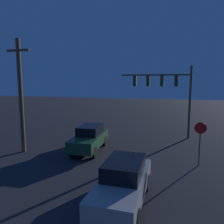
{
  "coord_description": "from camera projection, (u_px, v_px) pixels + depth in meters",
  "views": [
    {
      "loc": [
        3.7,
        -0.46,
        4.81
      ],
      "look_at": [
        0.0,
        13.0,
        2.83
      ],
      "focal_mm": 35.0,
      "sensor_mm": 36.0,
      "label": 1
    }
  ],
  "objects": [
    {
      "name": "traffic_signal_mast",
      "position": [
        167.0,
        88.0,
        18.4
      ],
      "size": [
        5.88,
        0.3,
        6.06
      ],
      "color": "brown",
      "rests_on": "ground_plane"
    },
    {
      "name": "car_far",
      "position": [
        90.0,
        138.0,
        15.21
      ],
      "size": [
        1.91,
        4.5,
        1.73
      ],
      "rotation": [
        0.0,
        0.0,
        3.2
      ],
      "color": "#1E4728",
      "rests_on": "ground_plane"
    },
    {
      "name": "stop_sign",
      "position": [
        200.0,
        136.0,
        12.26
      ],
      "size": [
        0.66,
        0.07,
        2.54
      ],
      "color": "brown",
      "rests_on": "ground_plane"
    },
    {
      "name": "car_near",
      "position": [
        123.0,
        182.0,
        8.54
      ],
      "size": [
        1.76,
        4.43,
        1.73
      ],
      "rotation": [
        0.0,
        0.0,
        3.13
      ],
      "color": "#99999E",
      "rests_on": "ground_plane"
    },
    {
      "name": "utility_pole",
      "position": [
        21.0,
        95.0,
        14.47
      ],
      "size": [
        1.67,
        0.28,
        7.53
      ],
      "color": "brown",
      "rests_on": "ground_plane"
    }
  ]
}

